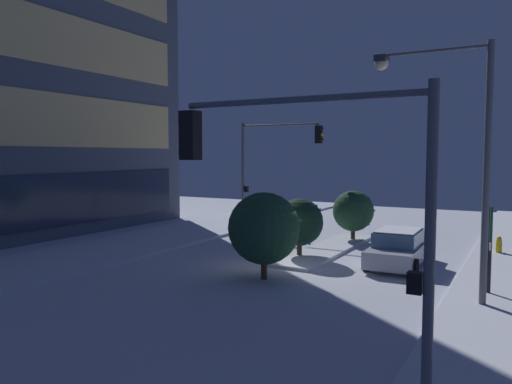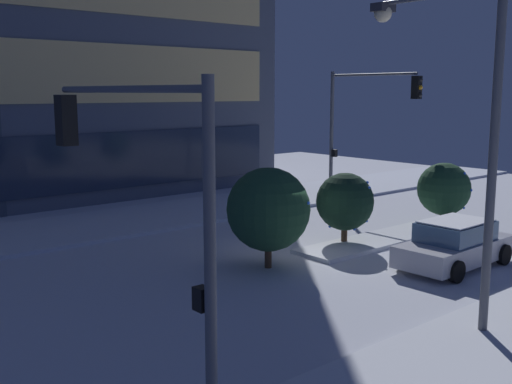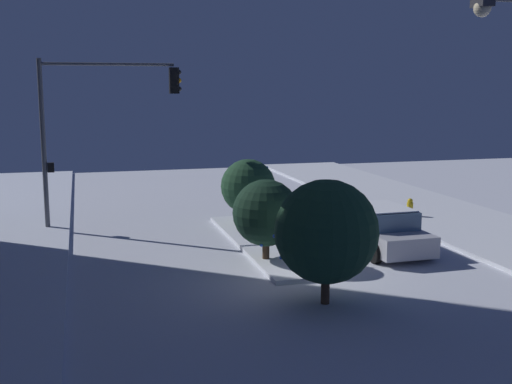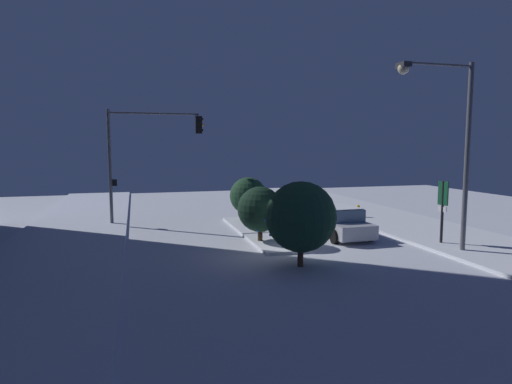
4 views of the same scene
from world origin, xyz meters
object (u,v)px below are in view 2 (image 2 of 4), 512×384
at_px(traffic_light_corner_far_right, 363,113).
at_px(decorated_tree_right_of_median, 345,202).
at_px(car_near, 455,245).
at_px(decorated_tree_median, 444,189).
at_px(street_lamp_arched, 457,109).
at_px(decorated_tree_left_of_median, 268,209).
at_px(traffic_light_corner_near_left, 137,182).

xyz_separation_m(traffic_light_corner_far_right, decorated_tree_right_of_median, (-6.59, -4.72, -2.87)).
distance_m(car_near, decorated_tree_median, 5.75).
relative_size(car_near, street_lamp_arched, 0.57).
bearing_deg(car_near, street_lamp_arched, -151.33).
height_order(street_lamp_arched, decorated_tree_left_of_median, street_lamp_arched).
height_order(car_near, street_lamp_arched, street_lamp_arched).
relative_size(street_lamp_arched, decorated_tree_right_of_median, 2.96).
xyz_separation_m(car_near, decorated_tree_left_of_median, (-4.49, 3.75, 1.15)).
xyz_separation_m(traffic_light_corner_near_left, decorated_tree_median, (16.40, 4.53, -2.36)).
relative_size(traffic_light_corner_far_right, street_lamp_arched, 0.83).
bearing_deg(traffic_light_corner_far_right, decorated_tree_left_of_median, -64.26).
bearing_deg(decorated_tree_right_of_median, decorated_tree_median, -8.61).
relative_size(traffic_light_corner_near_left, decorated_tree_median, 2.14).
bearing_deg(traffic_light_corner_near_left, decorated_tree_median, -74.55).
relative_size(decorated_tree_left_of_median, decorated_tree_right_of_median, 1.21).
bearing_deg(car_near, traffic_light_corner_near_left, -175.42).
bearing_deg(decorated_tree_right_of_median, street_lamp_arched, -120.64).
relative_size(street_lamp_arched, decorated_tree_median, 2.90).
bearing_deg(traffic_light_corner_far_right, street_lamp_arched, -42.78).
distance_m(decorated_tree_median, decorated_tree_right_of_median, 5.12).
bearing_deg(traffic_light_corner_near_left, decorated_tree_right_of_median, -64.96).
height_order(car_near, decorated_tree_median, decorated_tree_median).
bearing_deg(decorated_tree_median, decorated_tree_right_of_median, 171.39).
relative_size(traffic_light_corner_far_right, decorated_tree_median, 2.42).
height_order(car_near, decorated_tree_right_of_median, decorated_tree_right_of_median).
bearing_deg(decorated_tree_left_of_median, decorated_tree_right_of_median, 5.49).
distance_m(traffic_light_corner_far_right, decorated_tree_right_of_median, 8.60).
bearing_deg(traffic_light_corner_far_right, traffic_light_corner_near_left, -60.80).
relative_size(traffic_light_corner_near_left, street_lamp_arched, 0.74).
height_order(traffic_light_corner_far_right, street_lamp_arched, street_lamp_arched).
bearing_deg(decorated_tree_right_of_median, car_near, -83.32).
height_order(traffic_light_corner_near_left, decorated_tree_right_of_median, traffic_light_corner_near_left).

